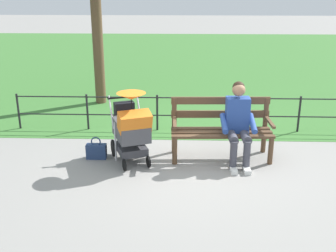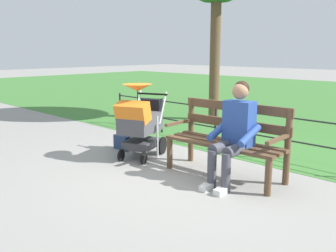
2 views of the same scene
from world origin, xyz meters
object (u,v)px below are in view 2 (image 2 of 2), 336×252
at_px(person_on_bench, 234,130).
at_px(handbag, 123,142).
at_px(park_bench, 228,136).
at_px(stroller, 140,120).

relative_size(person_on_bench, handbag, 3.45).
distance_m(park_bench, stroller, 1.45).
relative_size(stroller, handbag, 3.11).
xyz_separation_m(park_bench, person_on_bench, (-0.24, 0.22, 0.15)).
bearing_deg(park_bench, person_on_bench, 137.05).
bearing_deg(park_bench, handbag, 4.79).
bearing_deg(stroller, handbag, -11.47).
bearing_deg(handbag, person_on_bench, 178.60).
distance_m(person_on_bench, handbag, 2.31).
bearing_deg(person_on_bench, handbag, -1.40).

